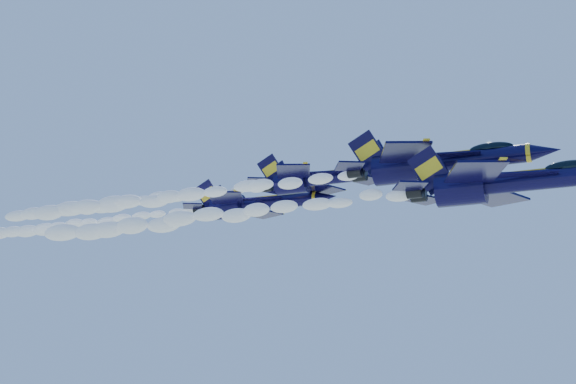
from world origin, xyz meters
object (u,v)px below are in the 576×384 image
at_px(jet_second, 437,163).
at_px(jet_third, 321,178).
at_px(jet_fourth, 255,204).
at_px(jet_lead, 507,182).

height_order(jet_second, jet_third, jet_third).
distance_m(jet_second, jet_fourth, 29.52).
bearing_deg(jet_lead, jet_fourth, 145.47).
bearing_deg(jet_fourth, jet_third, -26.58).
height_order(jet_second, jet_fourth, jet_fourth).
bearing_deg(jet_second, jet_third, 142.03).
relative_size(jet_lead, jet_third, 1.07).
xyz_separation_m(jet_lead, jet_second, (-6.18, 4.74, 3.54)).
distance_m(jet_lead, jet_fourth, 37.67).
distance_m(jet_third, jet_fourth, 10.99).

